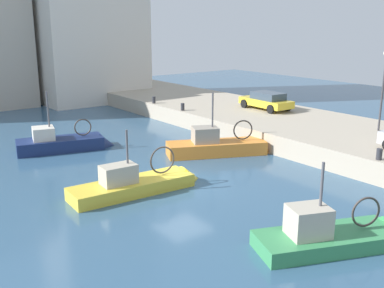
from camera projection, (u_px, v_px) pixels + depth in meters
water_surface at (182, 181)px, 22.43m from camera, size 80.00×80.00×0.00m
quay_wall at (327, 136)px, 29.01m from camera, size 9.00×56.00×1.20m
fishing_boat_yellow at (140, 189)px, 21.04m from camera, size 6.65×2.18×3.77m
fishing_boat_orange at (221, 152)px, 27.02m from camera, size 6.67×4.26×4.49m
fishing_boat_navy at (66, 148)px, 27.91m from camera, size 6.10×3.12×4.50m
fishing_boat_green at (337, 242)px, 15.86m from camera, size 6.08×3.86×3.97m
parked_car_yellow at (266, 100)px, 34.37m from camera, size 2.13×4.29×1.32m
mooring_bollard_south at (379, 154)px, 21.74m from camera, size 0.28×0.28×0.55m
mooring_bollard_mid at (183, 107)px, 34.04m from camera, size 0.28×0.28×0.55m
mooring_bollard_north at (154, 100)px, 37.12m from camera, size 0.28×0.28×0.55m
quay_streetlamp at (384, 77)px, 26.91m from camera, size 0.36×0.36×4.83m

